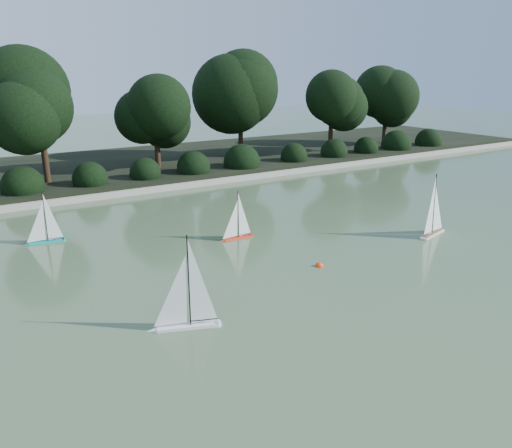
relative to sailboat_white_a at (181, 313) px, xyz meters
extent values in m
plane|color=#35492B|center=(3.06, -0.25, -0.25)|extent=(80.00, 80.00, 0.00)
cube|color=gray|center=(3.06, 8.75, -0.16)|extent=(40.00, 0.35, 0.18)
cube|color=black|center=(3.06, 12.75, -0.10)|extent=(40.00, 8.00, 0.30)
cylinder|color=black|center=(0.06, 10.65, 0.58)|extent=(0.20, 0.20, 1.66)
sphere|color=black|center=(0.06, 10.65, 2.60)|extent=(2.66, 2.66, 2.66)
cylinder|color=black|center=(4.06, 11.15, 0.38)|extent=(0.20, 0.20, 1.26)
sphere|color=black|center=(4.06, 11.15, 1.96)|extent=(2.10, 2.10, 2.10)
cylinder|color=black|center=(8.06, 11.85, 0.62)|extent=(0.20, 0.20, 1.73)
sphere|color=black|center=(8.06, 11.85, 2.74)|extent=(2.80, 2.80, 2.80)
cylinder|color=black|center=(12.06, 10.75, 0.49)|extent=(0.20, 0.20, 1.48)
sphere|color=black|center=(12.06, 10.75, 2.36)|extent=(2.52, 2.52, 2.52)
cylinder|color=black|center=(16.06, 11.35, 0.45)|extent=(0.20, 0.20, 1.40)
sphere|color=black|center=(16.06, 11.35, 2.16)|extent=(2.24, 2.24, 2.24)
sphere|color=black|center=(-0.94, 9.65, 0.20)|extent=(1.10, 1.10, 1.10)
sphere|color=black|center=(1.06, 9.65, 0.20)|extent=(1.10, 1.10, 1.10)
sphere|color=black|center=(3.06, 9.65, 0.20)|extent=(1.10, 1.10, 1.10)
sphere|color=black|center=(5.06, 9.65, 0.20)|extent=(1.10, 1.10, 1.10)
sphere|color=black|center=(7.06, 9.65, 0.20)|extent=(1.10, 1.10, 1.10)
sphere|color=black|center=(9.06, 9.65, 0.20)|extent=(1.10, 1.10, 1.10)
sphere|color=black|center=(11.06, 9.65, 0.20)|extent=(1.10, 1.10, 1.10)
sphere|color=black|center=(13.06, 9.65, 0.20)|extent=(1.10, 1.10, 1.10)
sphere|color=black|center=(15.06, 9.65, 0.20)|extent=(1.10, 1.10, 1.10)
sphere|color=black|center=(17.06, 9.65, 0.20)|extent=(1.10, 1.10, 1.10)
cube|color=white|center=(0.08, -0.03, -0.20)|extent=(0.94, 0.50, 0.09)
cone|color=white|center=(-0.42, 0.16, -0.20)|extent=(0.24, 0.24, 0.19)
cylinder|color=white|center=(0.52, -0.20, -0.20)|extent=(0.14, 0.14, 0.09)
cylinder|color=black|center=(0.13, -0.05, 0.57)|extent=(0.02, 0.02, 1.44)
cylinder|color=black|center=(0.32, -0.12, -0.10)|extent=(0.41, 0.17, 0.01)
cube|color=silver|center=(6.96, 0.95, -0.20)|extent=(0.95, 0.41, 0.09)
cone|color=silver|center=(7.49, 1.08, -0.20)|extent=(0.23, 0.23, 0.19)
cylinder|color=silver|center=(6.51, 0.83, -0.20)|extent=(0.14, 0.14, 0.09)
cube|color=olive|center=(6.96, 0.95, -0.15)|extent=(0.87, 0.35, 0.01)
cylinder|color=black|center=(6.92, 0.94, 0.57)|extent=(0.02, 0.02, 1.45)
cylinder|color=black|center=(6.72, 0.88, -0.10)|extent=(0.42, 0.12, 0.01)
cube|color=#F6371E|center=(2.86, 3.22, -0.21)|extent=(0.72, 0.17, 0.07)
cone|color=#F6371E|center=(2.45, 3.23, -0.21)|extent=(0.15, 0.15, 0.14)
cylinder|color=#F6371E|center=(3.22, 3.20, -0.21)|extent=(0.09, 0.09, 0.07)
cylinder|color=black|center=(2.90, 3.21, 0.37)|extent=(0.01, 0.01, 1.10)
cylinder|color=black|center=(3.05, 3.21, -0.13)|extent=(0.33, 0.02, 0.01)
cube|color=#0F9C98|center=(-0.99, 5.31, -0.21)|extent=(0.76, 0.25, 0.08)
cone|color=#0F9C98|center=(-1.43, 5.37, -0.21)|extent=(0.17, 0.17, 0.15)
cylinder|color=#0F9C98|center=(-0.62, 5.26, -0.21)|extent=(0.10, 0.10, 0.08)
cylinder|color=black|center=(-0.96, 5.31, 0.41)|extent=(0.02, 0.02, 1.16)
cylinder|color=black|center=(-0.79, 5.29, -0.13)|extent=(0.34, 0.06, 0.01)
sphere|color=#FF390D|center=(3.39, 0.84, -0.25)|extent=(0.17, 0.17, 0.17)
camera|label=1|loc=(-2.69, -6.40, 3.56)|focal=35.00mm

